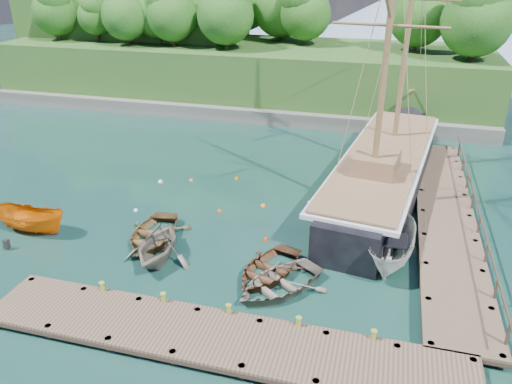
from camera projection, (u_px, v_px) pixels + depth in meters
The scene contains 25 objects.
ground at pixel (223, 255), 26.30m from camera, with size 160.00×160.00×0.00m, color #13342B.
dock_near at pixel (218, 338), 19.97m from camera, with size 20.00×3.20×1.10m.
dock_east at pixel (445, 215), 29.46m from camera, with size 3.20×24.00×1.10m.
bollard_0 at pixel (105, 301), 22.81m from camera, with size 0.26×0.26×0.45m, color olive.
bollard_1 at pixel (165, 312), 22.09m from camera, with size 0.26×0.26×0.45m, color olive.
bollard_2 at pixel (229, 324), 21.38m from camera, with size 0.26×0.26×0.45m, color olive.
bollard_3 at pixel (298, 337), 20.66m from camera, with size 0.26×0.26×0.45m, color olive.
bollard_4 at pixel (372, 351), 19.94m from camera, with size 0.26×0.26×0.45m, color olive.
rowboat_0 at pixel (153, 241), 27.66m from camera, with size 3.48×4.87×1.01m, color brown.
rowboat_1 at pixel (159, 260), 25.91m from camera, with size 3.61×4.18×2.20m, color #70695C.
rowboat_2 at pixel (268, 275), 24.68m from camera, with size 3.24×4.54×0.94m, color #50301D.
rowboat_3 at pixel (278, 289), 23.61m from camera, with size 3.39×4.75×0.98m, color #6F685A.
motorboat_orange at pixel (34, 232), 28.55m from camera, with size 1.69×4.48×1.73m, color #CA5F04.
cabin_boat_white at pixel (391, 264), 25.58m from camera, with size 2.09×5.54×2.14m, color silver.
schooner at pixel (382, 175), 33.19m from camera, with size 7.70×27.43×20.14m.
mooring_buoy_0 at pixel (136, 211), 30.89m from camera, with size 0.27×0.27×0.27m, color white.
mooring_buoy_1 at pixel (219, 212), 30.77m from camera, with size 0.30×0.30×0.30m, color #D45009.
mooring_buoy_2 at pixel (263, 207), 31.42m from camera, with size 0.35×0.35×0.35m, color #F2581D.
mooring_buoy_3 at pixel (310, 203), 31.86m from camera, with size 0.29×0.29×0.29m, color white.
mooring_buoy_4 at pixel (191, 181), 34.99m from camera, with size 0.28×0.28×0.28m, color orange.
mooring_buoy_5 at pixel (237, 179), 35.26m from camera, with size 0.32×0.32×0.32m, color #D15A00.
mooring_buoy_6 at pixel (160, 182), 34.78m from camera, with size 0.33×0.33×0.33m, color white.
mooring_buoy_7 at pixel (266, 240), 27.70m from camera, with size 0.30×0.30×0.30m, color red.
headland at pixel (202, 45), 54.32m from camera, with size 51.00×19.31×12.90m.
distant_ridge at pixel (380, 21), 84.37m from camera, with size 117.00×40.00×10.00m.
Camera 1 is at (7.58, -21.06, 14.31)m, focal length 35.00 mm.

